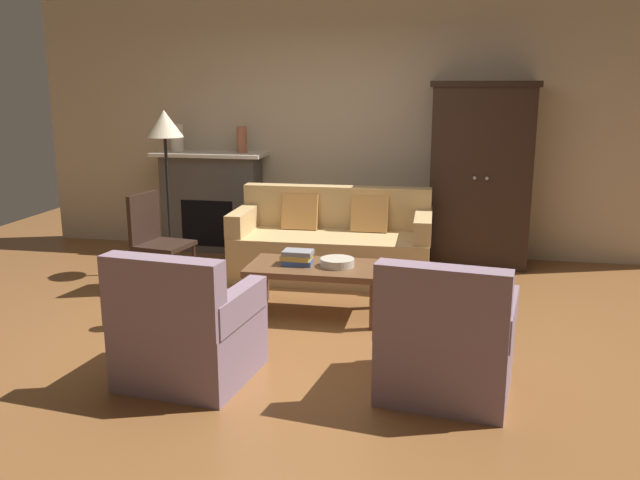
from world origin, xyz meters
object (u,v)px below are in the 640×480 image
armchair_near_left (187,333)px  side_chair_wooden (155,236)px  couch (332,245)px  mantel_vase_terracotta (242,140)px  coffee_table (316,272)px  fruit_bowl (337,262)px  fireplace (212,201)px  book_stack (297,257)px  dog (148,291)px  armchair_near_right (446,345)px  floor_lamp (165,133)px  mantel_vase_cream (177,138)px  armoire (480,175)px

armchair_near_left → side_chair_wooden: bearing=119.8°
couch → mantel_vase_terracotta: 1.69m
coffee_table → fruit_bowl: 0.20m
couch → mantel_vase_terracotta: bearing=145.4°
fireplace → fruit_bowl: bearing=-47.6°
fireplace → book_stack: (1.44, -1.96, -0.09)m
fireplace → mantel_vase_terracotta: bearing=-2.7°
fruit_bowl → dog: size_ratio=0.50×
fireplace → dog: fireplace is taller
couch → book_stack: size_ratio=7.55×
armchair_near_right → floor_lamp: bearing=141.2°
floor_lamp → dog: bearing=-74.2°
book_stack → mantel_vase_cream: size_ratio=0.83×
couch → mantel_vase_cream: (-1.92, 0.80, 0.96)m
fruit_bowl → armchair_near_left: size_ratio=0.31×
mantel_vase_terracotta → armchair_near_right: 4.05m
couch → side_chair_wooden: side_chair_wooden is taller
armchair_near_left → mantel_vase_cream: bearing=113.1°
armoire → book_stack: 2.45m
fruit_bowl → mantel_vase_terracotta: (-1.40, 1.93, 0.81)m
fruit_bowl → fireplace: bearing=132.4°
floor_lamp → armoire: bearing=17.1°
dog → side_chair_wooden: bearing=109.5°
floor_lamp → couch: bearing=6.8°
fruit_bowl → book_stack: book_stack is taller
couch → floor_lamp: 1.96m
coffee_table → mantel_vase_terracotta: (-1.22, 1.93, 0.90)m
coffee_table → armchair_near_right: (1.07, -1.27, -0.05)m
armchair_near_left → armchair_near_right: 1.63m
mantel_vase_cream → armchair_near_right: mantel_vase_cream is taller
dog → armoire: bearing=40.5°
book_stack → side_chair_wooden: (-1.42, 0.39, 0.03)m
fruit_bowl → mantel_vase_cream: 3.01m
fireplace → floor_lamp: 1.31m
armoire → fruit_bowl: size_ratio=6.84×
armchair_near_right → floor_lamp: 3.69m
couch → armchair_near_right: bearing=-64.9°
armoire → fireplace: bearing=178.5°
armoire → coffee_table: size_ratio=1.72×
mantel_vase_cream → armchair_near_left: (1.42, -3.32, -0.96)m
couch → armoire: bearing=27.5°
armchair_near_right → dog: bearing=159.7°
fruit_bowl → armoire: bearing=57.9°
floor_lamp → fruit_bowl: bearing=-26.9°
fruit_bowl → dog: (-1.48, -0.39, -0.21)m
fruit_bowl → armchair_near_left: armchair_near_left is taller
armchair_near_left → side_chair_wooden: 2.05m
mantel_vase_cream → armchair_near_right: 4.52m
couch → floor_lamp: (-1.62, -0.19, 1.08)m
armchair_near_left → armchair_near_right: same height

